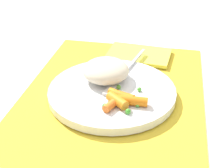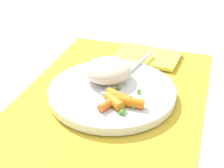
{
  "view_description": "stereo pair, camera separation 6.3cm",
  "coord_description": "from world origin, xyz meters",
  "px_view_note": "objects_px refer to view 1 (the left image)",
  "views": [
    {
      "loc": [
        0.53,
        0.1,
        0.36
      ],
      "look_at": [
        0.0,
        0.0,
        0.03
      ],
      "focal_mm": 52.65,
      "sensor_mm": 36.0,
      "label": 1
    },
    {
      "loc": [
        0.52,
        0.17,
        0.36
      ],
      "look_at": [
        0.0,
        0.0,
        0.03
      ],
      "focal_mm": 52.65,
      "sensor_mm": 36.0,
      "label": 2
    }
  ],
  "objects_px": {
    "plate": "(112,92)",
    "rice_mound": "(106,70)",
    "napkin": "(139,55)",
    "fork": "(123,75)",
    "carrot_portion": "(122,99)"
  },
  "relations": [
    {
      "from": "rice_mound",
      "to": "carrot_portion",
      "type": "bearing_deg",
      "value": 30.87
    },
    {
      "from": "fork",
      "to": "carrot_portion",
      "type": "bearing_deg",
      "value": 8.95
    },
    {
      "from": "plate",
      "to": "rice_mound",
      "type": "distance_m",
      "value": 0.05
    },
    {
      "from": "plate",
      "to": "carrot_portion",
      "type": "height_order",
      "value": "carrot_portion"
    },
    {
      "from": "rice_mound",
      "to": "carrot_portion",
      "type": "xyz_separation_m",
      "value": [
        0.08,
        0.05,
        -0.01
      ]
    },
    {
      "from": "rice_mound",
      "to": "napkin",
      "type": "bearing_deg",
      "value": 162.16
    },
    {
      "from": "rice_mound",
      "to": "napkin",
      "type": "height_order",
      "value": "rice_mound"
    },
    {
      "from": "plate",
      "to": "fork",
      "type": "xyz_separation_m",
      "value": [
        -0.05,
        0.01,
        0.01
      ]
    },
    {
      "from": "plate",
      "to": "rice_mound",
      "type": "relative_size",
      "value": 2.6
    },
    {
      "from": "rice_mound",
      "to": "napkin",
      "type": "distance_m",
      "value": 0.16
    },
    {
      "from": "plate",
      "to": "fork",
      "type": "height_order",
      "value": "fork"
    },
    {
      "from": "carrot_portion",
      "to": "napkin",
      "type": "bearing_deg",
      "value": 179.49
    },
    {
      "from": "carrot_portion",
      "to": "fork",
      "type": "xyz_separation_m",
      "value": [
        -0.1,
        -0.02,
        -0.01
      ]
    },
    {
      "from": "fork",
      "to": "plate",
      "type": "bearing_deg",
      "value": -13.16
    },
    {
      "from": "plate",
      "to": "napkin",
      "type": "height_order",
      "value": "plate"
    }
  ]
}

